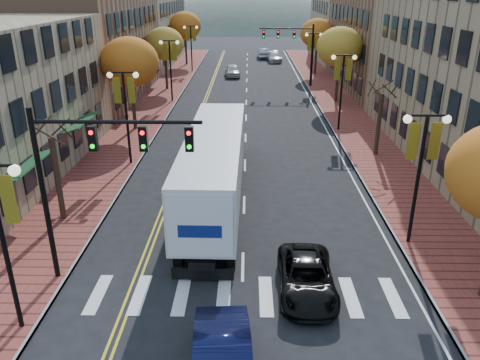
{
  "coord_description": "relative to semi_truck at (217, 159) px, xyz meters",
  "views": [
    {
      "loc": [
        0.17,
        -12.69,
        10.86
      ],
      "look_at": [
        -0.19,
        8.17,
        2.2
      ],
      "focal_mm": 35.0,
      "sensor_mm": 36.0,
      "label": 1
    }
  ],
  "objects": [
    {
      "name": "tree_right_b",
      "position": [
        10.48,
        7.4,
        -0.16
      ],
      "size": [
        0.28,
        0.28,
        4.2
      ],
      "color": "#382619",
      "rests_on": "sidewalk_right"
    },
    {
      "name": "tree_left_d",
      "position": [
        -7.52,
        47.4,
        3.2
      ],
      "size": [
        4.61,
        4.61,
        7.42
      ],
      "color": "#382619",
      "rests_on": "sidewalk_left"
    },
    {
      "name": "building_left_mid",
      "position": [
        -15.52,
        25.4,
        3.09
      ],
      "size": [
        12.0,
        24.0,
        11.0
      ],
      "primitive_type": "cube",
      "color": "brown",
      "rests_on": "ground"
    },
    {
      "name": "tree_right_c",
      "position": [
        10.48,
        23.4,
        3.04
      ],
      "size": [
        4.48,
        4.48,
        7.21
      ],
      "color": "#382619",
      "rests_on": "sidewalk_right"
    },
    {
      "name": "building_left_far",
      "position": [
        -15.52,
        50.4,
        2.34
      ],
      "size": [
        12.0,
        26.0,
        9.5
      ],
      "primitive_type": "cube",
      "color": "#9E8966",
      "rests_on": "ground"
    },
    {
      "name": "lamp_right_a",
      "position": [
        8.98,
        -4.6,
        1.89
      ],
      "size": [
        1.96,
        0.36,
        6.05
      ],
      "color": "black",
      "rests_on": "ground"
    },
    {
      "name": "ground",
      "position": [
        1.48,
        -10.6,
        -2.41
      ],
      "size": [
        200.0,
        200.0,
        0.0
      ],
      "primitive_type": "plane",
      "color": "black",
      "rests_on": "ground"
    },
    {
      "name": "traffic_mast_far",
      "position": [
        6.95,
        31.4,
        2.52
      ],
      "size": [
        6.1,
        0.34,
        7.0
      ],
      "color": "black",
      "rests_on": "ground"
    },
    {
      "name": "tree_left_c",
      "position": [
        -7.52,
        29.4,
        2.65
      ],
      "size": [
        4.16,
        4.16,
        6.69
      ],
      "color": "#382619",
      "rests_on": "sidewalk_left"
    },
    {
      "name": "sidewalk_right",
      "position": [
        10.48,
        21.9,
        -2.33
      ],
      "size": [
        4.0,
        85.0,
        0.15
      ],
      "primitive_type": "cube",
      "color": "brown",
      "rests_on": "ground"
    },
    {
      "name": "tree_left_a",
      "position": [
        -7.52,
        -2.6,
        -0.16
      ],
      "size": [
        0.28,
        0.28,
        4.2
      ],
      "color": "#382619",
      "rests_on": "sidewalk_left"
    },
    {
      "name": "lamp_right_b",
      "position": [
        8.98,
        13.4,
        1.89
      ],
      "size": [
        1.96,
        0.36,
        6.05
      ],
      "color": "black",
      "rests_on": "ground"
    },
    {
      "name": "car_far_oncoming",
      "position": [
        4.08,
        54.98,
        -1.63
      ],
      "size": [
        1.91,
        4.78,
        1.54
      ],
      "primitive_type": "imported",
      "rotation": [
        0.0,
        0.0,
        3.2
      ],
      "color": "#939399",
      "rests_on": "ground"
    },
    {
      "name": "car_far_white",
      "position": [
        -0.4,
        38.04,
        -1.64
      ],
      "size": [
        2.21,
        4.64,
        1.53
      ],
      "primitive_type": "imported",
      "rotation": [
        0.0,
        0.0,
        0.09
      ],
      "color": "silver",
      "rests_on": "ground"
    },
    {
      "name": "tree_right_d",
      "position": [
        10.48,
        39.4,
        2.88
      ],
      "size": [
        4.35,
        4.35,
        7.0
      ],
      "color": "#382619",
      "rests_on": "sidewalk_right"
    },
    {
      "name": "black_suv",
      "position": [
        3.93,
        -8.27,
        -1.78
      ],
      "size": [
        2.19,
        4.57,
        1.26
      ],
      "primitive_type": "imported",
      "rotation": [
        0.0,
        0.0,
        -0.02
      ],
      "color": "black",
      "rests_on": "ground"
    },
    {
      "name": "lamp_left_b",
      "position": [
        -6.02,
        5.4,
        1.89
      ],
      "size": [
        1.96,
        0.36,
        6.05
      ],
      "color": "black",
      "rests_on": "ground"
    },
    {
      "name": "lamp_right_c",
      "position": [
        8.98,
        31.4,
        1.89
      ],
      "size": [
        1.96,
        0.36,
        6.05
      ],
      "color": "black",
      "rests_on": "ground"
    },
    {
      "name": "semi_truck",
      "position": [
        0.0,
        0.0,
        0.0
      ],
      "size": [
        2.85,
        16.49,
        4.12
      ],
      "rotation": [
        0.0,
        0.0,
        -0.01
      ],
      "color": "black",
      "rests_on": "ground"
    },
    {
      "name": "building_right_far",
      "position": [
        19.98,
        53.4,
        3.09
      ],
      "size": [
        15.0,
        20.0,
        11.0
      ],
      "primitive_type": "cube",
      "color": "#9E8966",
      "rests_on": "ground"
    },
    {
      "name": "lamp_left_d",
      "position": [
        -6.02,
        41.4,
        1.89
      ],
      "size": [
        1.96,
        0.36,
        6.05
      ],
      "color": "black",
      "rests_on": "ground"
    },
    {
      "name": "building_right_mid",
      "position": [
        19.98,
        31.4,
        2.59
      ],
      "size": [
        15.0,
        24.0,
        10.0
      ],
      "primitive_type": "cube",
      "color": "brown",
      "rests_on": "ground"
    },
    {
      "name": "tree_left_b",
      "position": [
        -7.52,
        13.4,
        3.04
      ],
      "size": [
        4.48,
        4.48,
        7.21
      ],
      "color": "#382619",
      "rests_on": "sidewalk_left"
    },
    {
      "name": "lamp_left_c",
      "position": [
        -6.02,
        23.4,
        1.89
      ],
      "size": [
        1.96,
        0.36,
        6.05
      ],
      "color": "black",
      "rests_on": "ground"
    },
    {
      "name": "traffic_mast_near",
      "position": [
        -4.0,
        -7.6,
        2.52
      ],
      "size": [
        6.1,
        0.35,
        7.0
      ],
      "color": "black",
      "rests_on": "ground"
    },
    {
      "name": "sidewalk_left",
      "position": [
        -7.52,
        21.9,
        -2.33
      ],
      "size": [
        4.0,
        85.0,
        0.15
      ],
      "primitive_type": "cube",
      "color": "brown",
      "rests_on": "ground"
    },
    {
      "name": "car_far_silver",
      "position": [
        5.65,
        50.9,
        -1.7
      ],
      "size": [
        2.28,
        4.98,
        1.41
      ],
      "primitive_type": "imported",
      "rotation": [
        0.0,
        0.0,
        0.06
      ],
      "color": "#AAABB1",
      "rests_on": "ground"
    }
  ]
}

